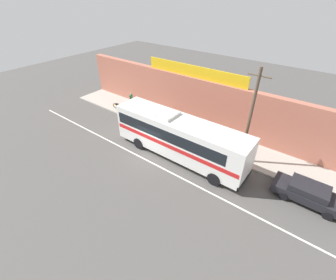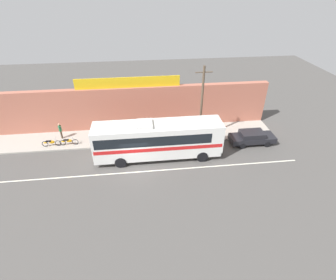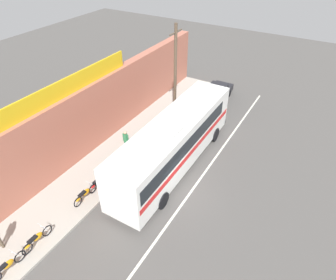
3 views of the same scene
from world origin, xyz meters
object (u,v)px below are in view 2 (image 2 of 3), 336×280
object	(u,v)px
motorcycle_red	(104,139)
pedestrian_by_curb	(150,128)
utility_pole	(202,104)
pedestrian_far_left	(60,130)
parked_car	(252,137)
motorcycle_black	(51,143)
intercity_bus	(157,138)
motorcycle_purple	(116,138)
motorcycle_green	(69,141)

from	to	relation	value
motorcycle_red	pedestrian_by_curb	bearing A→B (deg)	7.40
utility_pole	motorcycle_red	size ratio (longest dim) A/B	4.15
motorcycle_red	pedestrian_far_left	distance (m)	4.75
pedestrian_by_curb	pedestrian_far_left	size ratio (longest dim) A/B	0.98
parked_car	motorcycle_black	world-z (taller)	parked_car
intercity_bus	motorcycle_purple	world-z (taller)	intercity_bus
parked_car	motorcycle_purple	world-z (taller)	parked_car
motorcycle_purple	motorcycle_red	bearing A→B (deg)	179.03
motorcycle_red	motorcycle_purple	world-z (taller)	same
utility_pole	motorcycle_purple	world-z (taller)	utility_pole
utility_pole	motorcycle_green	distance (m)	13.90
intercity_bus	parked_car	xyz separation A→B (m)	(9.84, 1.23, -1.33)
motorcycle_purple	pedestrian_far_left	size ratio (longest dim) A/B	1.06
motorcycle_green	intercity_bus	bearing A→B (deg)	-18.06
motorcycle_green	motorcycle_red	distance (m)	3.49
intercity_bus	motorcycle_black	bearing A→B (deg)	164.86
intercity_bus	motorcycle_purple	xyz separation A→B (m)	(-4.11, 2.89, -1.50)
motorcycle_black	parked_car	bearing A→B (deg)	-4.54
parked_car	utility_pole	xyz separation A→B (m)	(-5.23, 1.31, 3.41)
motorcycle_green	motorcycle_purple	distance (m)	4.70
parked_car	utility_pole	world-z (taller)	utility_pole
parked_car	motorcycle_purple	distance (m)	14.05
utility_pole	motorcycle_black	size ratio (longest dim) A/B	4.08
intercity_bus	parked_car	distance (m)	10.01
motorcycle_purple	pedestrian_far_left	bearing A→B (deg)	165.88
intercity_bus	motorcycle_red	bearing A→B (deg)	151.32
motorcycle_green	pedestrian_far_left	size ratio (longest dim) A/B	1.06
utility_pole	motorcycle_red	distance (m)	10.57
motorcycle_black	utility_pole	bearing A→B (deg)	-1.16
motorcycle_black	motorcycle_green	bearing A→B (deg)	1.00
motorcycle_black	pedestrian_far_left	xyz separation A→B (m)	(0.69, 1.48, 0.60)
pedestrian_far_left	intercity_bus	bearing A→B (deg)	-23.78
motorcycle_green	pedestrian_by_curb	size ratio (longest dim) A/B	1.07
pedestrian_by_curb	pedestrian_far_left	distance (m)	9.38
intercity_bus	parked_car	world-z (taller)	intercity_bus
motorcycle_red	motorcycle_purple	xyz separation A→B (m)	(1.22, -0.02, 0.00)
parked_car	motorcycle_black	distance (m)	20.42
motorcycle_green	motorcycle_black	world-z (taller)	same
intercity_bus	pedestrian_by_curb	size ratio (longest dim) A/B	6.81
utility_pole	motorcycle_purple	xyz separation A→B (m)	(-8.72, 0.35, -3.58)
utility_pole	motorcycle_red	xyz separation A→B (m)	(-9.94, 0.38, -3.58)
utility_pole	pedestrian_far_left	bearing A→B (deg)	172.92
motorcycle_green	motorcycle_black	bearing A→B (deg)	-179.00
parked_car	motorcycle_purple	bearing A→B (deg)	173.19
intercity_bus	motorcycle_purple	distance (m)	5.24
motorcycle_green	pedestrian_by_curb	xyz separation A→B (m)	(8.34, 0.67, 0.58)
intercity_bus	pedestrian_far_left	distance (m)	10.77
motorcycle_purple	pedestrian_far_left	xyz separation A→B (m)	(-5.71, 1.44, 0.60)
utility_pole	motorcycle_black	xyz separation A→B (m)	(-15.12, 0.31, -3.58)
parked_car	pedestrian_far_left	xyz separation A→B (m)	(-19.66, 3.10, 0.43)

